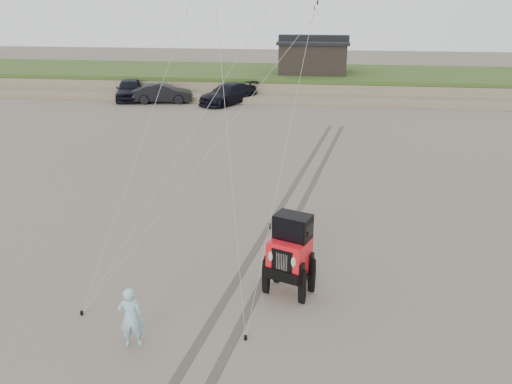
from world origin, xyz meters
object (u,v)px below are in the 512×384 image
jeep (289,264)px  cabin (313,56)px  truck_a (129,89)px  truck_c (228,94)px  man (131,317)px  truck_b (163,93)px

jeep → cabin: bearing=111.2°
cabin → truck_a: size_ratio=1.24×
truck_a → truck_c: truck_a is taller
man → jeep: bearing=-155.1°
truck_b → truck_c: (5.47, 0.37, 0.03)m
jeep → man: size_ratio=3.20×
truck_a → truck_c: 8.77m
truck_b → jeep: size_ratio=0.93×
jeep → man: bearing=-121.0°
truck_b → jeep: bearing=-166.1°
truck_b → jeep: 30.38m
cabin → truck_c: 10.13m
jeep → man: jeep is taller
truck_c → jeep: (7.06, -28.04, 0.14)m
cabin → jeep: bearing=-89.3°
truck_b → man: bearing=-174.2°
cabin → truck_c: size_ratio=1.14×
truck_b → man: (8.91, -30.56, 0.01)m
cabin → man: 38.38m
truck_a → man: bearing=-84.9°
truck_a → man: (12.18, -31.55, -0.07)m
truck_b → truck_a: bearing=62.7°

